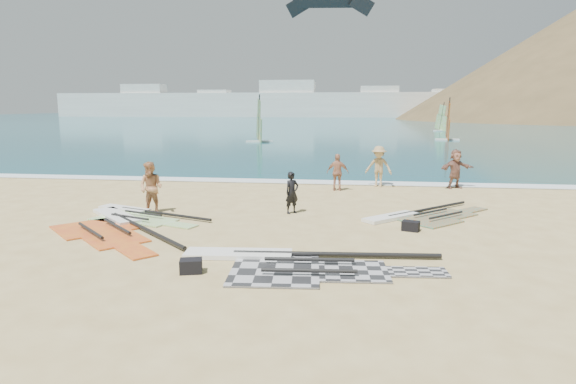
# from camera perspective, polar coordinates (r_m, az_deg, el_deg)

# --- Properties ---
(ground) EXTENTS (300.00, 300.00, 0.00)m
(ground) POSITION_cam_1_polar(r_m,az_deg,el_deg) (12.27, 1.00, -7.98)
(ground) COLOR #CEB879
(ground) RESTS_ON ground
(sea) EXTENTS (300.00, 240.00, 0.06)m
(sea) POSITION_cam_1_polar(r_m,az_deg,el_deg) (143.64, 7.03, 8.60)
(sea) COLOR #0C475A
(sea) RESTS_ON ground
(surf_line) EXTENTS (300.00, 1.20, 0.04)m
(surf_line) POSITION_cam_1_polar(r_m,az_deg,el_deg) (24.23, 4.29, 1.08)
(surf_line) COLOR white
(surf_line) RESTS_ON ground
(far_town) EXTENTS (160.00, 8.00, 12.00)m
(far_town) POSITION_cam_1_polar(r_m,az_deg,el_deg) (162.48, 1.48, 10.44)
(far_town) COLOR white
(far_town) RESTS_ON ground
(rig_grey) EXTENTS (6.54, 2.65, 0.21)m
(rig_grey) POSITION_cam_1_polar(r_m,az_deg,el_deg) (11.90, 0.07, -8.32)
(rig_grey) COLOR #242426
(rig_grey) RESTS_ON ground
(rig_green) EXTENTS (4.80, 2.97, 0.20)m
(rig_green) POSITION_cam_1_polar(r_m,az_deg,el_deg) (17.76, -17.61, -2.58)
(rig_green) COLOR #7ACF30
(rig_green) RESTS_ON ground
(rig_orange) EXTENTS (4.72, 4.15, 0.20)m
(rig_orange) POSITION_cam_1_polar(r_m,az_deg,el_deg) (17.34, 15.46, -2.77)
(rig_orange) COLOR #E94309
(rig_orange) RESTS_ON ground
(rig_red) EXTENTS (5.23, 5.63, 0.21)m
(rig_red) POSITION_cam_1_polar(r_m,az_deg,el_deg) (16.32, -19.89, -3.81)
(rig_red) COLOR #D44324
(rig_red) RESTS_ON ground
(gear_bag_near) EXTENTS (0.59, 0.49, 0.32)m
(gear_bag_near) POSITION_cam_1_polar(r_m,az_deg,el_deg) (11.51, -11.43, -8.59)
(gear_bag_near) COLOR black
(gear_bag_near) RESTS_ON ground
(gear_bag_far) EXTENTS (0.60, 0.50, 0.31)m
(gear_bag_far) POSITION_cam_1_polar(r_m,az_deg,el_deg) (15.42, 14.34, -3.92)
(gear_bag_far) COLOR black
(gear_bag_far) RESTS_ON ground
(person_wetsuit) EXTENTS (0.65, 0.64, 1.51)m
(person_wetsuit) POSITION_cam_1_polar(r_m,az_deg,el_deg) (17.22, 0.47, -0.08)
(person_wetsuit) COLOR black
(person_wetsuit) RESTS_ON ground
(beachgoer_left) EXTENTS (1.01, 0.85, 1.86)m
(beachgoer_left) POSITION_cam_1_polar(r_m,az_deg,el_deg) (17.92, -15.92, 0.50)
(beachgoer_left) COLOR tan
(beachgoer_left) RESTS_ON ground
(beachgoer_mid) EXTENTS (1.39, 0.99, 1.95)m
(beachgoer_mid) POSITION_cam_1_polar(r_m,az_deg,el_deg) (23.30, 10.69, 2.99)
(beachgoer_mid) COLOR tan
(beachgoer_mid) RESTS_ON ground
(beachgoer_back) EXTENTS (1.00, 0.44, 1.69)m
(beachgoer_back) POSITION_cam_1_polar(r_m,az_deg,el_deg) (21.97, 5.90, 2.34)
(beachgoer_back) COLOR tan
(beachgoer_back) RESTS_ON ground
(beachgoer_right) EXTENTS (1.78, 1.20, 1.84)m
(beachgoer_right) POSITION_cam_1_polar(r_m,az_deg,el_deg) (23.77, 19.23, 2.60)
(beachgoer_right) COLOR #94614F
(beachgoer_right) RESTS_ON ground
(windsurfer_left) EXTENTS (2.85, 3.18, 5.02)m
(windsurfer_left) POSITION_cam_1_polar(r_m,az_deg,el_deg) (50.76, -3.44, 7.46)
(windsurfer_left) COLOR white
(windsurfer_left) RESTS_ON ground
(windsurfer_centre) EXTENTS (2.65, 3.19, 4.76)m
(windsurfer_centre) POSITION_cam_1_polar(r_m,az_deg,el_deg) (56.68, 18.41, 7.19)
(windsurfer_centre) COLOR white
(windsurfer_centre) RESTS_ON ground
(windsurfer_right) EXTENTS (2.45, 2.60, 4.42)m
(windsurfer_right) POSITION_cam_1_polar(r_m,az_deg,el_deg) (77.04, 17.74, 7.84)
(windsurfer_right) COLOR white
(windsurfer_right) RESTS_ON ground
(kitesurf_kite) EXTENTS (9.03, 1.70, 2.78)m
(kitesurf_kite) POSITION_cam_1_polar(r_m,az_deg,el_deg) (52.76, 4.98, 21.71)
(kitesurf_kite) COLOR black
(kitesurf_kite) RESTS_ON ground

